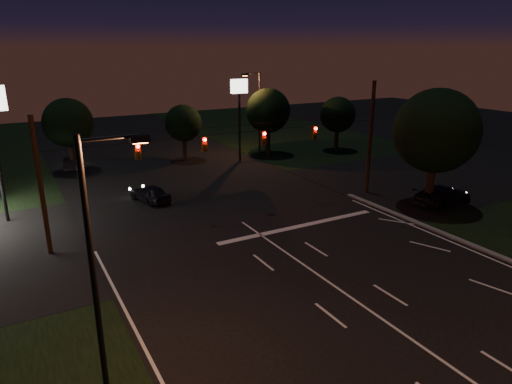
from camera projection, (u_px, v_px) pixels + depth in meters
ground at (393, 327)px, 19.46m from camera, size 140.00×140.00×0.00m
cross_street_right at (425, 177)px, 42.05m from camera, size 20.00×16.00×0.02m
stop_bar at (299, 226)px, 30.43m from camera, size 12.00×0.50×0.01m
utility_pole_right at (366, 193)px, 37.52m from camera, size 0.30×0.30×9.00m
utility_pole_left at (51, 253)px, 26.41m from camera, size 0.28×0.28×8.00m
signal_span at (235, 140)px, 30.28m from camera, size 24.00×0.40×1.56m
pole_sign_right at (239, 101)px, 46.29m from camera, size 1.80×0.30×8.40m
street_light_left at (99, 251)px, 14.35m from camera, size 2.20×0.35×9.00m
street_light_right_far at (257, 107)px, 49.76m from camera, size 2.20×0.35×9.00m
tree_right_near at (435, 132)px, 32.48m from camera, size 6.00×6.00×8.76m
tree_far_b at (68, 123)px, 42.83m from camera, size 4.60×4.60×6.98m
tree_far_c at (183, 123)px, 47.28m from camera, size 3.80×3.80×5.86m
tree_far_d at (268, 111)px, 49.53m from camera, size 4.80×4.80×7.30m
tree_far_e at (337, 115)px, 51.75m from camera, size 4.00×4.00×6.18m
car_oncoming_a at (150, 193)px, 35.16m from camera, size 2.58×4.18×1.33m
car_oncoming_b at (72, 163)px, 44.64m from camera, size 2.06×3.98×1.25m
car_cross at (443, 195)px, 34.55m from camera, size 5.11×2.27×1.46m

